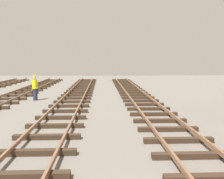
% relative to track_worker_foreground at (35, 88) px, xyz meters
% --- Properties ---
extents(track_worker_foreground, '(0.40, 0.40, 1.87)m').
position_rel_track_worker_foreground_xyz_m(track_worker_foreground, '(0.00, 0.00, 0.00)').
color(track_worker_foreground, '#262D4C').
rests_on(track_worker_foreground, ground).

